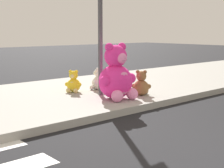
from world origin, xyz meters
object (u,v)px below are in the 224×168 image
Objects in this scene: plush_pink_large at (117,77)px; plush_white at (98,81)px; plush_yellow at (73,83)px; plush_brown at (141,85)px; sign_pole at (100,23)px.

plush_pink_large is 1.29m from plush_white.
plush_yellow is 1.72m from plush_brown.
plush_white is (0.42, 1.19, -0.27)m from plush_pink_large.
sign_pole reaches higher than plush_brown.
sign_pole is 1.75m from plush_brown.
plush_yellow is 0.70m from plush_white.
plush_yellow is 0.92× the size of plush_brown.
plush_pink_large is 1.39m from plush_yellow.
plush_brown is at bearing -5.67° from plush_pink_large.
sign_pole reaches higher than plush_white.
plush_yellow is 0.95× the size of plush_white.
sign_pole is at bearing -69.80° from plush_yellow.
plush_pink_large is at bearing -78.85° from plush_yellow.
plush_pink_large is (-0.01, -0.59, -1.19)m from sign_pole.
plush_white is at bearing 103.66° from plush_brown.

